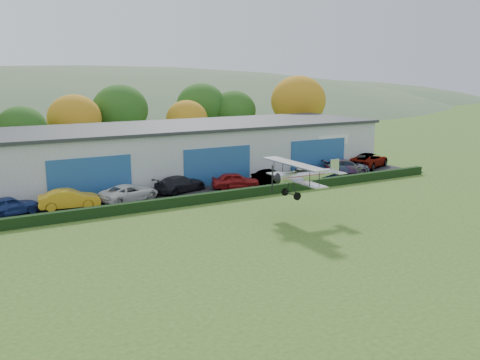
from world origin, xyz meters
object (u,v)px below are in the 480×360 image
car_1 (69,199)px  car_2 (129,193)px  biplane (303,174)px  car_3 (180,184)px  car_8 (369,160)px  car_5 (273,177)px  car_6 (317,171)px  car_4 (236,181)px  hangar (191,149)px  car_0 (8,206)px  car_7 (346,166)px

car_1 → car_2: car_1 is taller
car_1 → biplane: biplane is taller
car_3 → car_8: (23.38, 0.84, 0.08)m
car_1 → car_5: size_ratio=1.13×
car_3 → biplane: biplane is taller
car_1 → car_5: bearing=-82.2°
car_8 → car_6: bearing=77.3°
car_1 → car_8: (33.26, 1.91, 0.05)m
car_8 → car_1: bearing=69.0°
car_4 → car_5: bearing=-68.0°
hangar → car_0: bearing=-156.3°
car_4 → car_8: 18.57m
car_7 → car_1: bearing=111.6°
car_2 → car_5: bearing=-109.8°
car_3 → car_8: 23.40m
car_0 → car_1: car_1 is taller
car_1 → car_4: 14.82m
car_3 → car_6: size_ratio=1.06×
car_0 → car_6: (28.81, 0.01, -0.09)m
car_2 → car_7: size_ratio=1.02×
hangar → car_2: (-9.45, -8.27, -1.90)m
hangar → car_3: size_ratio=8.03×
car_4 → car_7: size_ratio=0.88×
car_4 → car_5: (4.19, 0.09, -0.07)m
hangar → car_2: size_ratio=8.00×
car_0 → car_4: car_0 is taller
car_1 → car_2: bearing=-81.5°
car_3 → car_8: bearing=-105.8°
car_3 → hangar: bearing=-49.3°
hangar → car_7: size_ratio=8.14×
car_8 → car_2: bearing=69.5°
car_1 → car_6: bearing=-81.6°
car_1 → car_3: (9.88, 1.06, -0.03)m
hangar → car_6: bearing=-39.1°
car_5 → car_8: size_ratio=0.69×
biplane → hangar: bearing=91.4°
car_5 → car_8: 14.40m
car_1 → car_8: bearing=-78.5°
car_0 → hangar: bearing=-84.0°
car_6 → car_0: bearing=84.8°
car_0 → car_5: 23.41m
car_0 → car_4: bearing=-108.7°
car_8 → biplane: bearing=100.4°
hangar → car_7: (14.38, -7.82, -1.88)m
car_7 → hangar: bearing=82.2°
car_5 → car_8: bearing=-70.3°
car_3 → biplane: 13.32m
hangar → car_7: 16.48m
car_5 → car_6: car_5 is taller
biplane → car_2: bearing=131.3°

